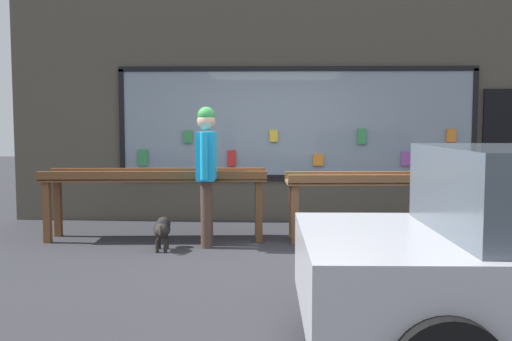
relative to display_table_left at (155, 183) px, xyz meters
name	(u,v)px	position (x,y,z in m)	size (l,w,h in m)	color
ground_plane	(277,253)	(1.63, -0.82, -0.77)	(40.00, 40.00, 0.00)	#2D2D33
shopfront_facade	(279,106)	(1.69, 1.57, 1.08)	(8.41, 0.29, 3.74)	#4C473D
display_table_left	(155,183)	(0.00, 0.00, 0.00)	(3.00, 0.74, 0.94)	brown
display_table_right	(398,186)	(3.25, 0.00, -0.03)	(3.00, 0.72, 0.90)	brown
person_browsing	(206,164)	(0.74, -0.46, 0.28)	(0.23, 0.69, 1.77)	#4C382D
small_dog	(162,229)	(0.22, -0.68, -0.51)	(0.23, 0.56, 0.39)	black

